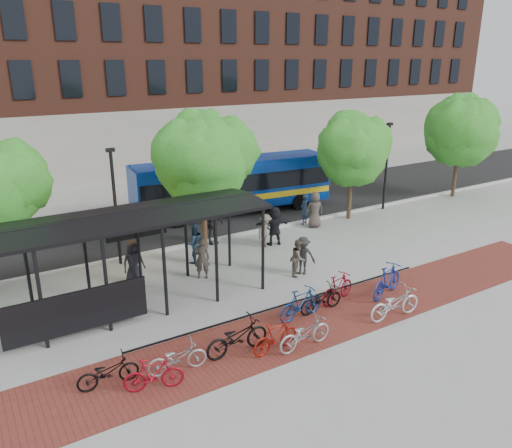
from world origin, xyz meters
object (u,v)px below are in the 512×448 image
tree_c (353,147)px  pedestrian_9 (303,256)px  bus_shelter (117,230)px  bike_8 (321,299)px  pedestrian_0 (133,262)px  tree_d (462,127)px  bike_0 (108,372)px  bike_2 (177,358)px  pedestrian_4 (212,224)px  bus (233,182)px  bike_4 (237,337)px  pedestrian_5 (275,226)px  pedestrian_6 (315,210)px  pedestrian_7 (304,209)px  lamp_post_right (387,164)px  bike_6 (305,333)px  bike_9 (338,288)px  pedestrian_3 (265,231)px  tree_b (203,155)px  bike_10 (395,303)px  bike_11 (387,281)px  bike_5 (276,337)px  bike_1 (154,374)px  pedestrian_8 (299,257)px  pedestrian_1 (202,258)px  bike_7 (301,304)px  pedestrian_2 (194,243)px

tree_c → pedestrian_9: 9.03m
bus_shelter → bike_8: 7.58m
pedestrian_0 → tree_d: bearing=-1.8°
bike_0 → bike_2: (1.89, -0.38, 0.02)m
pedestrian_4 → bus: bearing=47.3°
bus → tree_d: bearing=-11.5°
bus_shelter → pedestrian_9: bus_shelter is taller
bus_shelter → tree_c: size_ratio=1.79×
bike_2 → bike_4: (1.94, -0.07, 0.09)m
pedestrian_5 → pedestrian_6: (3.27, 1.05, 0.01)m
bike_8 → pedestrian_7: bearing=-34.3°
lamp_post_right → bike_6: (-13.12, -9.67, -2.23)m
tree_d → bike_4: bearing=-157.9°
bike_9 → lamp_post_right: bearing=-66.8°
pedestrian_3 → tree_c: bearing=-9.5°
tree_b → bike_10: tree_b is taller
lamp_post_right → pedestrian_6: size_ratio=2.64×
bike_11 → bike_5: bearing=81.7°
tree_d → bus: size_ratio=0.55×
bike_0 → pedestrian_3: 11.60m
lamp_post_right → bike_2: 19.27m
bike_4 → pedestrian_5: bearing=-41.3°
bike_1 → bike_11: bearing=-67.8°
bike_5 → pedestrian_4: bearing=-20.9°
bike_9 → pedestrian_4: bearing=-5.5°
bus_shelter → pedestrian_5: (8.25, 2.50, -2.04)m
lamp_post_right → bike_11: bearing=-134.6°
bike_9 → tree_c: bearing=-58.2°
bike_6 → pedestrian_8: bearing=-36.4°
bike_0 → pedestrian_5: (10.01, 6.81, 0.52)m
tree_c → pedestrian_9: size_ratio=3.60×
bike_10 → tree_d: bearing=-54.8°
bike_1 → pedestrian_0: size_ratio=0.90×
pedestrian_1 → pedestrian_9: size_ratio=1.07×
bike_7 → bike_1: bearing=95.8°
pedestrian_7 → pedestrian_6: bearing=74.6°
tree_d → bike_10: bearing=-148.3°
bike_8 → pedestrian_3: size_ratio=1.11×
bike_8 → pedestrian_5: 6.90m
tree_d → pedestrian_7: size_ratio=3.90×
pedestrian_5 → pedestrian_9: pedestrian_5 is taller
lamp_post_right → pedestrian_2: lamp_post_right is taller
bike_7 → lamp_post_right: bearing=-61.1°
pedestrian_7 → pedestrian_9: (-4.04, -5.30, -0.02)m
bike_8 → bike_10: bike_10 is taller
tree_c → bus: size_ratio=0.50×
bike_0 → pedestrian_5: 12.12m
bike_0 → pedestrian_8: bearing=-66.1°
tree_c → bike_11: (-5.38, -8.17, -3.42)m
tree_d → pedestrian_3: bearing=-174.8°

